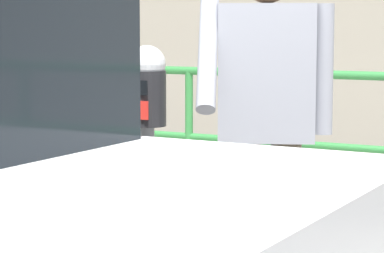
{
  "coord_description": "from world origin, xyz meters",
  "views": [
    {
      "loc": [
        1.97,
        -3.23,
        1.59
      ],
      "look_at": [
        -0.04,
        0.49,
        1.09
      ],
      "focal_mm": 79.27,
      "sensor_mm": 36.0,
      "label": 1
    }
  ],
  "objects": [
    {
      "name": "pedestrian_at_meter",
      "position": [
        0.34,
        0.54,
        1.18
      ],
      "size": [
        0.61,
        0.69,
        1.79
      ],
      "rotation": [
        0.0,
        0.0,
        -2.71
      ],
      "color": "brown",
      "rests_on": "sidewalk_curb"
    },
    {
      "name": "parking_meter",
      "position": [
        -0.21,
        0.33,
        1.15
      ],
      "size": [
        0.19,
        0.2,
        1.35
      ],
      "rotation": [
        0.0,
        0.0,
        3.2
      ],
      "color": "slate",
      "rests_on": "sidewalk_curb"
    },
    {
      "name": "background_railing",
      "position": [
        -0.0,
        2.38,
        0.96
      ],
      "size": [
        24.06,
        0.06,
        1.14
      ],
      "color": "#2D7A38",
      "rests_on": "sidewalk_curb"
    }
  ]
}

